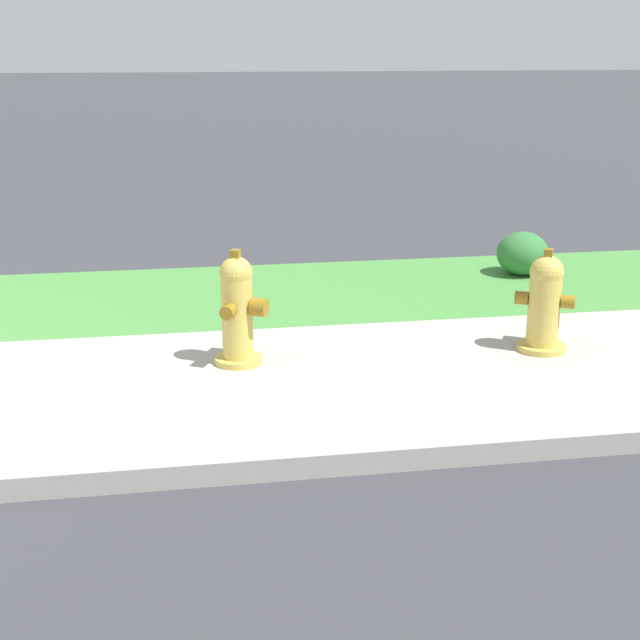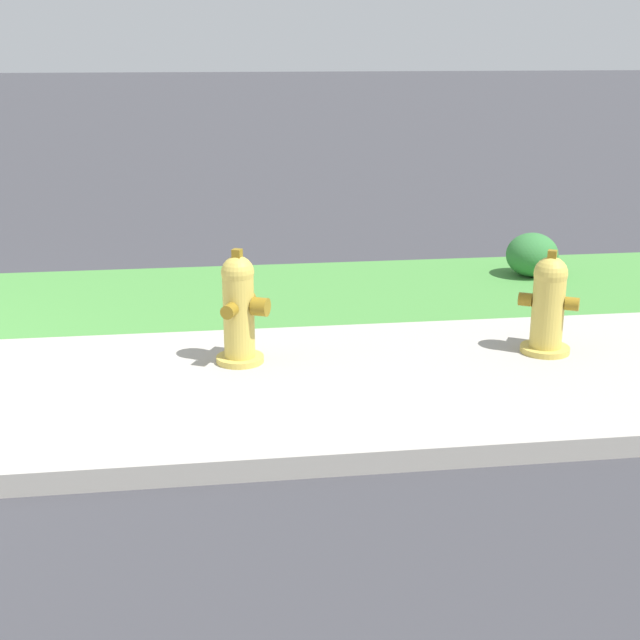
% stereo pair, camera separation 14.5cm
% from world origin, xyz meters
% --- Properties ---
extents(fire_hydrant_at_driveway, '(0.39, 0.38, 0.71)m').
position_xyz_m(fire_hydrant_at_driveway, '(5.38, 0.33, 0.34)').
color(fire_hydrant_at_driveway, gold).
rests_on(fire_hydrant_at_driveway, ground).
extents(fire_hydrant_across_street, '(0.36, 0.38, 0.77)m').
position_xyz_m(fire_hydrant_across_street, '(3.32, 0.41, 0.37)').
color(fire_hydrant_across_street, gold).
rests_on(fire_hydrant_across_street, ground).
extents(shrub_bush_near_lamp, '(0.46, 0.46, 0.39)m').
position_xyz_m(shrub_bush_near_lamp, '(6.03, 2.34, 0.20)').
color(shrub_bush_near_lamp, '#337538').
rests_on(shrub_bush_near_lamp, ground).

